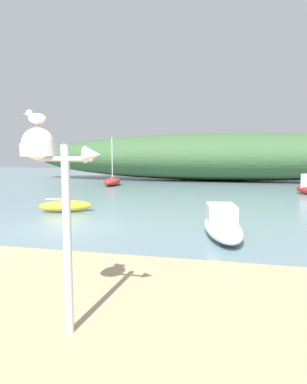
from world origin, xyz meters
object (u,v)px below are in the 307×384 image
object	(u,v)px
mast_structure	(48,166)
sailboat_east_reach	(66,206)
sailboat_outer_mooring	(112,181)
seagull_on_radar	(36,117)
motorboat_mid_channel	(222,224)

from	to	relation	value
mast_structure	sailboat_east_reach	size ratio (longest dim) A/B	0.88
sailboat_outer_mooring	seagull_on_radar	bearing A→B (deg)	-72.01
sailboat_outer_mooring	motorboat_mid_channel	bearing A→B (deg)	-59.26
motorboat_mid_channel	sailboat_east_reach	bearing A→B (deg)	157.19
mast_structure	sailboat_outer_mooring	size ratio (longest dim) A/B	0.66
motorboat_mid_channel	sailboat_outer_mooring	xyz separation A→B (m)	(-10.69, 17.97, -0.02)
sailboat_outer_mooring	sailboat_east_reach	distance (m)	15.01
motorboat_mid_channel	sailboat_east_reach	xyz separation A→B (m)	(-7.74, 3.26, -0.08)
sailboat_east_reach	motorboat_mid_channel	bearing A→B (deg)	-22.81
sailboat_east_reach	mast_structure	bearing A→B (deg)	-63.02
mast_structure	sailboat_east_reach	distance (m)	12.36
motorboat_mid_channel	sailboat_outer_mooring	world-z (taller)	sailboat_outer_mooring
seagull_on_radar	sailboat_east_reach	world-z (taller)	seagull_on_radar
seagull_on_radar	sailboat_outer_mooring	world-z (taller)	sailboat_outer_mooring
mast_structure	seagull_on_radar	size ratio (longest dim) A/B	8.42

